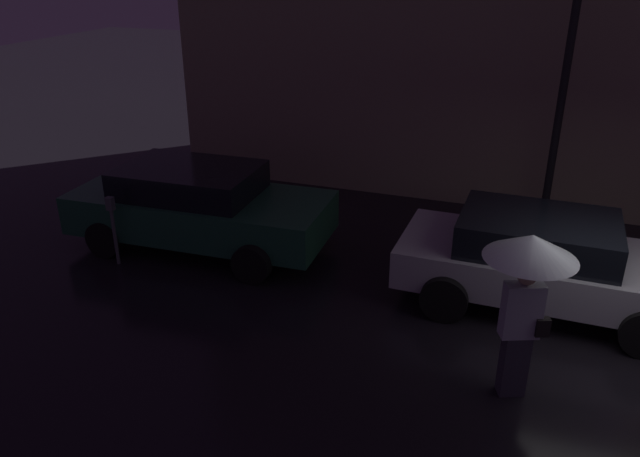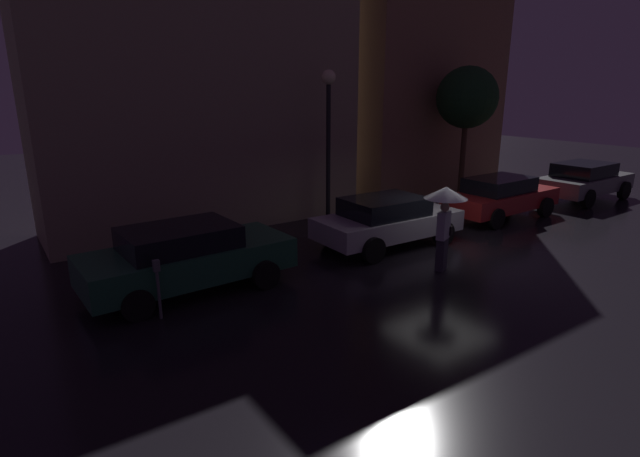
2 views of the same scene
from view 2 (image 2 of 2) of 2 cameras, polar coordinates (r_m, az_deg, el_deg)
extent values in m
plane|color=black|center=(14.08, 14.01, -2.49)|extent=(60.00, 60.00, 0.00)
cube|color=gray|center=(16.40, -13.34, 16.32)|extent=(9.91, 3.00, 9.12)
cube|color=#8C664C|center=(21.90, 11.87, 18.62)|extent=(6.96, 3.00, 10.96)
cube|color=#1E5638|center=(11.31, -14.72, -3.61)|extent=(4.55, 1.99, 0.67)
cube|color=black|center=(11.08, -15.80, -0.99)|extent=(2.39, 1.69, 0.47)
cylinder|color=black|center=(12.70, -10.19, -2.76)|extent=(0.64, 0.22, 0.64)
cylinder|color=black|center=(11.15, -6.22, -5.27)|extent=(0.64, 0.22, 0.64)
cylinder|color=black|center=(11.91, -22.45, -5.03)|extent=(0.64, 0.22, 0.64)
cylinder|color=black|center=(10.25, -20.14, -8.19)|extent=(0.64, 0.22, 0.64)
cube|color=#B7B7BF|center=(14.09, 7.79, 0.52)|extent=(4.23, 1.87, 0.57)
cube|color=black|center=(13.85, 7.36, 2.52)|extent=(2.21, 1.62, 0.49)
cylinder|color=black|center=(15.66, 9.08, 0.95)|extent=(0.68, 0.22, 0.68)
cylinder|color=black|center=(14.47, 13.95, -0.57)|extent=(0.68, 0.22, 0.68)
cylinder|color=black|center=(14.04, 1.36, -0.59)|extent=(0.68, 0.22, 0.68)
cylinder|color=black|center=(12.71, 6.10, -2.48)|extent=(0.68, 0.22, 0.68)
cube|color=maroon|center=(18.07, 20.00, 3.13)|extent=(4.42, 1.76, 0.58)
cube|color=black|center=(17.83, 19.83, 4.74)|extent=(2.32, 1.51, 0.49)
cylinder|color=black|center=(19.68, 20.30, 3.22)|extent=(0.67, 0.22, 0.67)
cylinder|color=black|center=(18.81, 24.38, 2.23)|extent=(0.67, 0.22, 0.67)
cylinder|color=black|center=(17.57, 15.13, 2.22)|extent=(0.67, 0.22, 0.67)
cylinder|color=black|center=(16.59, 19.45, 1.06)|extent=(0.67, 0.22, 0.67)
cube|color=slate|center=(22.38, 27.99, 4.61)|extent=(4.42, 1.92, 0.60)
cube|color=black|center=(22.14, 27.96, 5.98)|extent=(2.31, 1.65, 0.51)
cylinder|color=black|center=(24.03, 27.53, 4.60)|extent=(0.71, 0.22, 0.71)
cylinder|color=black|center=(23.26, 31.42, 3.74)|extent=(0.71, 0.22, 0.71)
cylinder|color=black|center=(21.70, 24.10, 3.98)|extent=(0.71, 0.22, 0.71)
cylinder|color=black|center=(20.84, 28.31, 3.01)|extent=(0.71, 0.22, 0.71)
cube|color=#383842|center=(12.48, 13.73, -2.90)|extent=(0.36, 0.30, 0.81)
cube|color=#B2B7C6|center=(12.27, 13.95, 0.37)|extent=(0.48, 0.35, 0.67)
sphere|color=tan|center=(12.16, 14.09, 2.38)|extent=(0.22, 0.22, 0.22)
cylinder|color=black|center=(12.20, 14.03, 1.54)|extent=(0.02, 0.02, 0.79)
cone|color=silver|center=(12.09, 14.20, 3.99)|extent=(1.02, 1.02, 0.28)
cube|color=black|center=(12.49, 14.64, -0.21)|extent=(0.19, 0.15, 0.22)
cylinder|color=#4C5154|center=(10.10, -17.92, -7.26)|extent=(0.06, 0.06, 0.98)
cube|color=#4C5154|center=(9.89, -18.21, -4.06)|extent=(0.12, 0.10, 0.22)
cylinder|color=black|center=(15.89, 0.95, 8.19)|extent=(0.14, 0.14, 4.38)
sphere|color=#F9EAB7|center=(15.75, 0.99, 16.93)|extent=(0.45, 0.45, 0.45)
cylinder|color=#473323|center=(19.80, 15.92, 7.09)|extent=(0.20, 0.20, 2.99)
sphere|color=#193D1E|center=(19.59, 16.48, 14.17)|extent=(2.24, 2.24, 2.24)
camera|label=1|loc=(8.95, 48.67, 14.01)|focal=35.00mm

